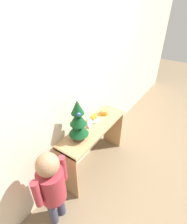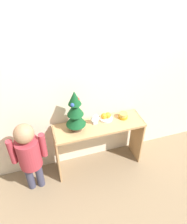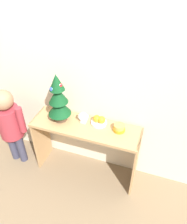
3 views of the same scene
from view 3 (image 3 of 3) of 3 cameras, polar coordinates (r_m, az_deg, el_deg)
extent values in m
plane|color=#7A664C|center=(2.61, -3.20, -17.70)|extent=(12.00, 12.00, 0.00)
cube|color=beige|center=(2.06, -0.28, 11.77)|extent=(7.00, 0.05, 2.50)
cube|color=tan|center=(2.20, -2.14, -3.92)|extent=(1.12, 0.35, 0.03)
cube|color=tan|center=(2.63, -13.29, -6.67)|extent=(0.02, 0.32, 0.70)
cube|color=tan|center=(2.36, 10.96, -12.93)|extent=(0.02, 0.32, 0.70)
cylinder|color=#4C3828|center=(2.28, -8.60, -1.38)|extent=(0.14, 0.14, 0.05)
cylinder|color=brown|center=(2.25, -8.71, -0.49)|extent=(0.02, 0.02, 0.04)
cone|color=#0F421E|center=(2.20, -8.93, 1.36)|extent=(0.23, 0.23, 0.16)
cone|color=#0F421E|center=(2.12, -9.29, 4.42)|extent=(0.19, 0.19, 0.16)
cone|color=#0F421E|center=(2.04, -9.68, 7.70)|extent=(0.15, 0.15, 0.16)
sphere|color=red|center=(2.05, -8.84, 6.89)|extent=(0.05, 0.05, 0.05)
sphere|color=red|center=(2.19, -7.39, 3.18)|extent=(0.05, 0.05, 0.05)
sphere|color=#2D4CA8|center=(2.06, -10.77, 5.87)|extent=(0.05, 0.05, 0.05)
cylinder|color=silver|center=(2.21, 1.43, -2.80)|extent=(0.16, 0.16, 0.03)
sphere|color=orange|center=(2.18, 2.12, -2.06)|extent=(0.08, 0.08, 0.08)
sphere|color=orange|center=(2.19, 0.85, -1.76)|extent=(0.08, 0.08, 0.08)
cylinder|color=#B78419|center=(2.14, 6.69, -4.49)|extent=(0.12, 0.12, 0.03)
cylinder|color=gold|center=(2.12, 6.75, -3.78)|extent=(0.10, 0.10, 0.04)
cube|color=#B2B2B7|center=(2.22, -2.60, -2.57)|extent=(0.06, 0.04, 0.02)
cylinder|color=#B2B2B7|center=(2.18, -2.64, -1.29)|extent=(0.11, 0.02, 0.11)
cylinder|color=white|center=(2.17, -2.74, -1.44)|extent=(0.09, 0.00, 0.09)
cylinder|color=#38384C|center=(2.86, -20.29, -8.20)|extent=(0.09, 0.09, 0.41)
cylinder|color=#38384C|center=(2.79, -18.37, -8.87)|extent=(0.09, 0.09, 0.41)
cylinder|color=#992D38|center=(2.57, -21.11, -2.46)|extent=(0.26, 0.26, 0.37)
sphere|color=#997051|center=(2.40, -22.66, 2.90)|extent=(0.22, 0.22, 0.22)
cylinder|color=#992D38|center=(2.43, -18.43, -2.00)|extent=(0.07, 0.07, 0.32)
camera|label=1|loc=(2.14, -62.17, 18.59)|focal=28.00mm
camera|label=2|loc=(1.37, -94.86, 10.66)|focal=35.00mm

